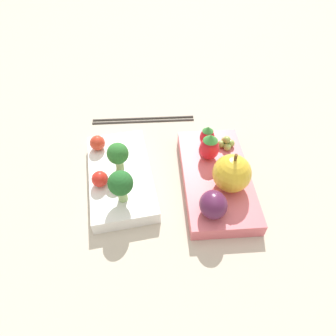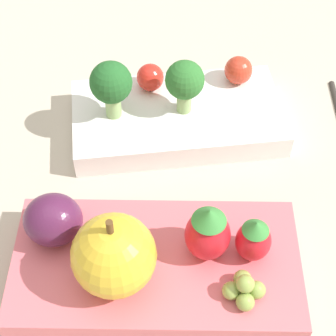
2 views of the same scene
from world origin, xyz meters
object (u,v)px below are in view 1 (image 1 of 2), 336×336
Objects in this scene: cherry_tomato_0 at (100,179)px; chopsticks_pair at (143,119)px; strawberry_1 at (207,136)px; grape_cluster at (226,143)px; cherry_tomato_1 at (97,143)px; broccoli_floret_1 at (121,184)px; strawberry_0 at (210,147)px; bento_box_savoury at (121,176)px; apple at (232,173)px; bento_box_fruit at (216,178)px; broccoli_floret_0 at (118,154)px; plum at (213,205)px.

cherry_tomato_0 reaches higher than chopsticks_pair.
cherry_tomato_0 is 0.64× the size of strawberry_1.
strawberry_1 is at bearing 74.19° from grape_cluster.
broccoli_floret_1 is at bearing -160.00° from cherry_tomato_1.
grape_cluster is 0.15× the size of chopsticks_pair.
strawberry_0 is at bearing 174.44° from strawberry_1.
bento_box_savoury is 0.05m from cherry_tomato_0.
strawberry_0 is (0.07, -0.15, -0.01)m from broccoli_floret_1.
bento_box_savoury is 2.90× the size of apple.
strawberry_1 reaches higher than bento_box_savoury.
bento_box_fruit is 3.13× the size of apple.
strawberry_0 is at bearing -143.81° from chopsticks_pair.
plum is at bearing -127.45° from broccoli_floret_0.
strawberry_0 is (0.04, -0.18, 0.01)m from cherry_tomato_0.
apple is at bearing -108.09° from broccoli_floret_0.
bento_box_fruit is 0.05m from strawberry_0.
bento_box_savoury and bento_box_fruit have the same top height.
grape_cluster is at bearing -62.13° from broccoli_floret_1.
broccoli_floret_0 is 0.77× the size of apple.
strawberry_1 is at bearing -72.69° from bento_box_savoury.
cherry_tomato_1 is (0.05, 0.04, -0.02)m from broccoli_floret_0.
bento_box_fruit is at bearing -99.89° from broccoli_floret_0.
broccoli_floret_0 reaches higher than cherry_tomato_0.
bento_box_savoury is 7.83× the size of cherry_tomato_0.
cherry_tomato_1 is 0.52× the size of strawberry_0.
apple is 0.07m from strawberry_0.
bento_box_fruit is 0.17m from broccoli_floret_0.
apple is (0.01, -0.17, -0.01)m from broccoli_floret_1.
bento_box_savoury is at bearing 101.66° from grape_cluster.
plum is at bearing 162.37° from bento_box_fruit.
broccoli_floret_0 reaches higher than plum.
cherry_tomato_1 is 0.14m from chopsticks_pair.
bento_box_savoury is 6.55× the size of grape_cluster.
grape_cluster is (0.06, -0.03, 0.02)m from bento_box_fruit.
broccoli_floret_1 is (-0.06, -0.00, 0.00)m from broccoli_floret_0.
bento_box_fruit is 4.97× the size of plum.
bento_box_savoury is 0.17m from chopsticks_pair.
strawberry_0 is 1.27× the size of strawberry_1.
plum is (-0.16, -0.17, 0.01)m from cherry_tomato_1.
apple is 0.25m from chopsticks_pair.
bento_box_savoury is 7.57× the size of cherry_tomato_1.
grape_cluster is at bearing -26.29° from bento_box_fruit.
broccoli_floret_0 is 1.22× the size of plum.
cherry_tomato_1 is (0.08, 0.20, 0.03)m from bento_box_fruit.
bento_box_savoury is at bearing 163.79° from chopsticks_pair.
cherry_tomato_1 is at bearing 86.90° from strawberry_1.
broccoli_floret_1 is at bearing 73.32° from plum.
broccoli_floret_0 reaches higher than bento_box_savoury.
bento_box_fruit reaches higher than chopsticks_pair.
apple is at bearing -87.33° from broccoli_floret_1.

